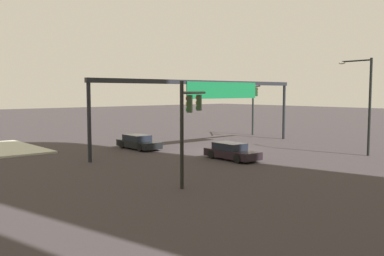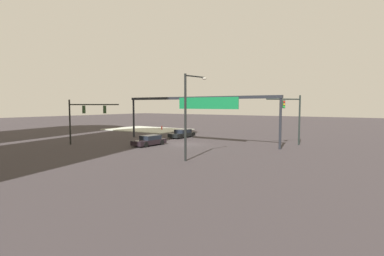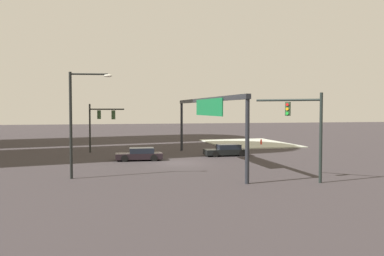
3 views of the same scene
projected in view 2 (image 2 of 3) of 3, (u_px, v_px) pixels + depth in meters
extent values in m
plane|color=#322C2E|center=(184.00, 144.00, 37.09)|extent=(198.66, 198.66, 0.00)
cube|color=#B0B4A4|center=(147.00, 129.00, 58.49)|extent=(15.01, 10.42, 0.15)
cylinder|color=black|center=(70.00, 122.00, 36.66)|extent=(0.19, 0.19, 5.46)
cylinder|color=black|center=(94.00, 105.00, 36.60)|extent=(4.88, 3.62, 0.14)
cube|color=#2C4527|center=(84.00, 109.00, 36.61)|extent=(0.41, 0.40, 0.95)
cylinder|color=red|center=(84.00, 107.00, 36.74)|extent=(0.20, 0.17, 0.20)
cylinder|color=orange|center=(84.00, 110.00, 36.77)|extent=(0.20, 0.17, 0.20)
cylinder|color=green|center=(84.00, 112.00, 36.79)|extent=(0.20, 0.17, 0.20)
cube|color=#2C4527|center=(105.00, 109.00, 36.69)|extent=(0.41, 0.40, 0.95)
cylinder|color=red|center=(105.00, 107.00, 36.83)|extent=(0.20, 0.17, 0.20)
cylinder|color=orange|center=(105.00, 110.00, 36.85)|extent=(0.20, 0.17, 0.20)
cylinder|color=green|center=(105.00, 112.00, 36.88)|extent=(0.20, 0.17, 0.20)
cylinder|color=black|center=(299.00, 120.00, 36.29)|extent=(0.20, 0.20, 5.98)
cylinder|color=black|center=(284.00, 99.00, 35.51)|extent=(3.01, 3.47, 0.15)
cube|color=#223F25|center=(283.00, 104.00, 35.56)|extent=(0.41, 0.41, 0.95)
cylinder|color=red|center=(284.00, 102.00, 35.38)|extent=(0.18, 0.19, 0.20)
cylinder|color=orange|center=(284.00, 104.00, 35.41)|extent=(0.18, 0.19, 0.20)
cylinder|color=green|center=(284.00, 107.00, 35.43)|extent=(0.18, 0.19, 0.20)
cylinder|color=black|center=(185.00, 118.00, 25.82)|extent=(0.20, 0.20, 7.47)
cylinder|color=black|center=(195.00, 76.00, 26.52)|extent=(0.41, 2.59, 0.12)
ellipsoid|color=silver|center=(204.00, 79.00, 27.51)|extent=(0.37, 0.63, 0.20)
cylinder|color=black|center=(280.00, 124.00, 32.71)|extent=(0.28, 0.28, 5.54)
cylinder|color=black|center=(134.00, 119.00, 45.12)|extent=(0.28, 0.28, 5.54)
cube|color=black|center=(195.00, 98.00, 38.69)|extent=(22.53, 0.35, 0.35)
cube|color=#106634|center=(207.00, 103.00, 37.49)|extent=(8.55, 0.08, 1.45)
cube|color=black|center=(182.00, 135.00, 44.55)|extent=(1.77, 4.52, 0.55)
cube|color=black|center=(183.00, 131.00, 44.74)|extent=(1.55, 2.35, 0.50)
cylinder|color=black|center=(181.00, 137.00, 42.95)|extent=(0.22, 0.64, 0.64)
cylinder|color=black|center=(172.00, 136.00, 43.87)|extent=(0.22, 0.64, 0.64)
cylinder|color=black|center=(192.00, 135.00, 45.26)|extent=(0.22, 0.64, 0.64)
cylinder|color=black|center=(183.00, 134.00, 46.18)|extent=(0.22, 0.64, 0.64)
cube|color=black|center=(149.00, 142.00, 35.88)|extent=(1.87, 4.44, 0.55)
cube|color=black|center=(151.00, 137.00, 36.05)|extent=(1.59, 2.33, 0.50)
cylinder|color=black|center=(146.00, 145.00, 34.33)|extent=(0.24, 0.65, 0.64)
cylinder|color=black|center=(136.00, 144.00, 35.27)|extent=(0.24, 0.65, 0.64)
cylinder|color=black|center=(162.00, 142.00, 36.50)|extent=(0.24, 0.65, 0.64)
cylinder|color=black|center=(152.00, 141.00, 37.44)|extent=(0.24, 0.65, 0.64)
cylinder|color=red|center=(162.00, 128.00, 57.37)|extent=(0.22, 0.22, 0.55)
sphere|color=red|center=(162.00, 126.00, 57.34)|extent=(0.18, 0.18, 0.18)
cylinder|color=red|center=(161.00, 128.00, 57.45)|extent=(0.12, 0.10, 0.10)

